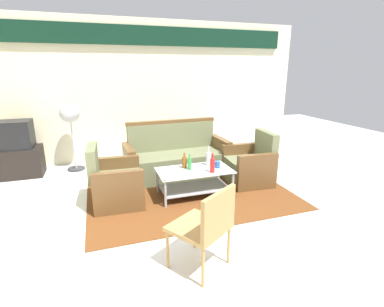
# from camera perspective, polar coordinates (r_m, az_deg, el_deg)

# --- Properties ---
(ground_plane) EXTENTS (14.00, 14.00, 0.00)m
(ground_plane) POSITION_cam_1_polar(r_m,az_deg,el_deg) (3.70, 2.06, -13.46)
(ground_plane) COLOR white
(wall_back) EXTENTS (6.52, 0.19, 2.80)m
(wall_back) POSITION_cam_1_polar(r_m,az_deg,el_deg) (6.17, -8.00, 12.89)
(wall_back) COLOR beige
(wall_back) RESTS_ON ground
(rug) EXTENTS (3.02, 2.29, 0.01)m
(rug) POSITION_cam_1_polar(r_m,az_deg,el_deg) (4.53, -0.69, -7.53)
(rug) COLOR brown
(rug) RESTS_ON ground
(couch) EXTENTS (1.83, 0.81, 0.96)m
(couch) POSITION_cam_1_polar(r_m,az_deg,el_deg) (5.10, -3.10, -1.03)
(couch) COLOR #6B704C
(couch) RESTS_ON rug
(armchair_left) EXTENTS (0.74, 0.80, 0.85)m
(armchair_left) POSITION_cam_1_polar(r_m,az_deg,el_deg) (4.20, -14.99, -5.94)
(armchair_left) COLOR #6B704C
(armchair_left) RESTS_ON rug
(armchair_right) EXTENTS (0.74, 0.80, 0.85)m
(armchair_right) POSITION_cam_1_polar(r_m,az_deg,el_deg) (4.89, 11.45, -2.46)
(armchair_right) COLOR #6B704C
(armchair_right) RESTS_ON rug
(coffee_table) EXTENTS (1.10, 0.60, 0.40)m
(coffee_table) POSITION_cam_1_polar(r_m,az_deg,el_deg) (4.30, 0.50, -5.02)
(coffee_table) COLOR silver
(coffee_table) RESTS_ON rug
(bottle_brown) EXTENTS (0.07, 0.07, 0.23)m
(bottle_brown) POSITION_cam_1_polar(r_m,az_deg,el_deg) (4.31, -1.51, -1.76)
(bottle_brown) COLOR brown
(bottle_brown) RESTS_ON coffee_table
(bottle_green) EXTENTS (0.06, 0.06, 0.24)m
(bottle_green) POSITION_cam_1_polar(r_m,az_deg,el_deg) (4.24, -0.49, -2.02)
(bottle_green) COLOR #2D8C38
(bottle_green) RESTS_ON coffee_table
(bottle_clear) EXTENTS (0.07, 0.07, 0.29)m
(bottle_clear) POSITION_cam_1_polar(r_m,az_deg,el_deg) (4.44, 3.28, -0.94)
(bottle_clear) COLOR silver
(bottle_clear) RESTS_ON coffee_table
(bottle_red) EXTENTS (0.07, 0.07, 0.29)m
(bottle_red) POSITION_cam_1_polar(r_m,az_deg,el_deg) (4.13, 4.08, -2.32)
(bottle_red) COLOR red
(bottle_red) RESTS_ON coffee_table
(cup) EXTENTS (0.08, 0.08, 0.10)m
(cup) POSITION_cam_1_polar(r_m,az_deg,el_deg) (4.35, 5.08, -2.21)
(cup) COLOR #2659A5
(cup) RESTS_ON coffee_table
(tv_stand) EXTENTS (0.80, 0.50, 0.52)m
(tv_stand) POSITION_cam_1_polar(r_m,az_deg,el_deg) (5.94, -31.35, -1.48)
(tv_stand) COLOR black
(tv_stand) RESTS_ON ground
(television) EXTENTS (0.60, 0.45, 0.48)m
(television) POSITION_cam_1_polar(r_m,az_deg,el_deg) (5.83, -32.07, 3.21)
(television) COLOR black
(television) RESTS_ON tv_stand
(pedestal_fan) EXTENTS (0.36, 0.36, 1.27)m
(pedestal_fan) POSITION_cam_1_polar(r_m,az_deg,el_deg) (5.68, -23.12, 6.73)
(pedestal_fan) COLOR #2D2D33
(pedestal_fan) RESTS_ON ground
(wicker_chair) EXTENTS (0.66, 0.66, 0.84)m
(wicker_chair) POSITION_cam_1_polar(r_m,az_deg,el_deg) (2.70, 2.93, -13.69)
(wicker_chair) COLOR #AD844C
(wicker_chair) RESTS_ON ground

